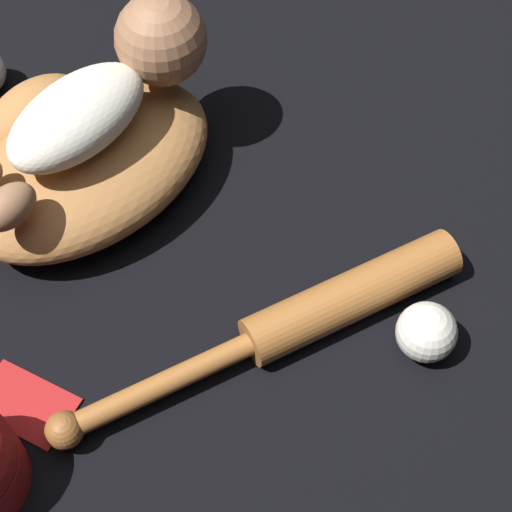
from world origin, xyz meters
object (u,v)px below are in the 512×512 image
baseball_bat (311,315)px  baseball (426,332)px  baseball_glove (83,157)px  baby_figure (109,87)px

baseball_bat → baseball: bearing=-54.2°
baseball_glove → baseball_bat: 0.36m
baseball_bat → baseball: (0.08, -0.11, 0.01)m
baby_figure → baseball_bat: (0.01, -0.35, -0.13)m
baseball_bat → baseball: size_ratio=7.17×
baby_figure → baseball_bat: bearing=-88.7°
baby_figure → baseball: bearing=-79.2°
baseball_bat → baseball: baseball is taller
baseball_glove → baby_figure: baby_figure is taller
baseball_glove → baseball_bat: (0.06, -0.36, -0.02)m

